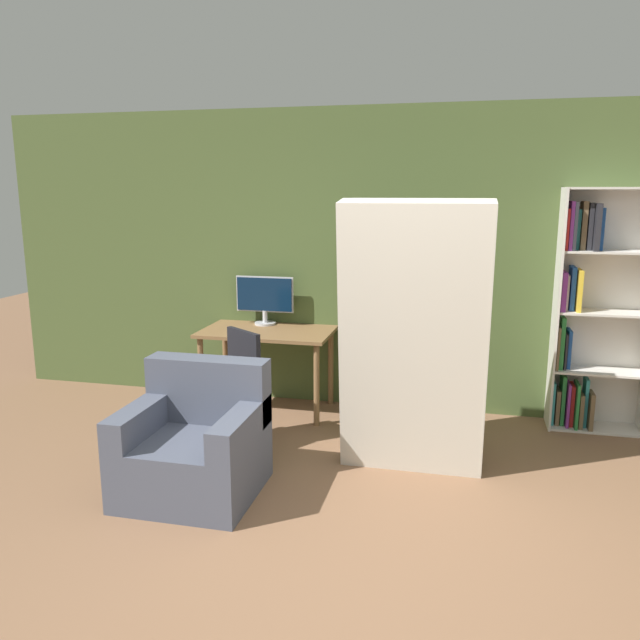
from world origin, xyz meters
TOP-DOWN VIEW (x-y plane):
  - ground_plane at (0.00, 0.00)m, footprint 16.00×16.00m
  - wall_back at (0.00, 2.72)m, footprint 8.00×0.06m
  - desk at (-1.28, 2.35)m, footprint 1.17×0.69m
  - monitor at (-1.37, 2.58)m, footprint 0.55×0.20m
  - office_chair at (-1.30, 1.44)m, footprint 0.61×0.61m
  - bookshelf at (1.45, 2.56)m, footprint 0.76×0.33m
  - mattress_near at (0.10, 1.35)m, footprint 1.00×0.47m
  - mattress_far at (0.10, 1.63)m, footprint 1.00×0.38m
  - armchair at (-1.27, 0.74)m, footprint 0.85×0.80m

SIDE VIEW (x-z plane):
  - ground_plane at x=0.00m, z-range 0.00..0.00m
  - armchair at x=-1.27m, z-range -0.11..0.74m
  - office_chair at x=-1.30m, z-range -0.09..0.83m
  - desk at x=-1.28m, z-range 0.27..1.02m
  - mattress_far at x=0.10m, z-range 0.00..1.92m
  - mattress_near at x=0.10m, z-range 0.00..1.93m
  - bookshelf at x=1.45m, z-range -0.03..1.97m
  - monitor at x=-1.37m, z-range 0.78..1.23m
  - wall_back at x=0.00m, z-range 0.00..2.70m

